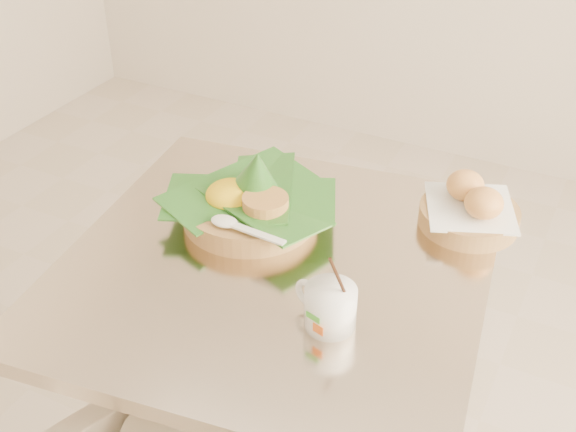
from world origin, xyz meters
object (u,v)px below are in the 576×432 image
at_px(bread_basket, 470,210).
at_px(coffee_mug, 329,305).
at_px(cafe_table, 276,355).
at_px(rice_basket, 250,200).

bearing_deg(bread_basket, coffee_mug, -108.43).
distance_m(cafe_table, bread_basket, 0.44).
xyz_separation_m(rice_basket, bread_basket, (0.36, 0.16, -0.01)).
distance_m(cafe_table, coffee_mug, 0.31).
bearing_deg(coffee_mug, cafe_table, 145.28).
relative_size(bread_basket, coffee_mug, 1.46).
bearing_deg(rice_basket, bread_basket, 24.18).
bearing_deg(coffee_mug, bread_basket, 71.57).
relative_size(cafe_table, coffee_mug, 5.81).
height_order(cafe_table, bread_basket, bread_basket).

